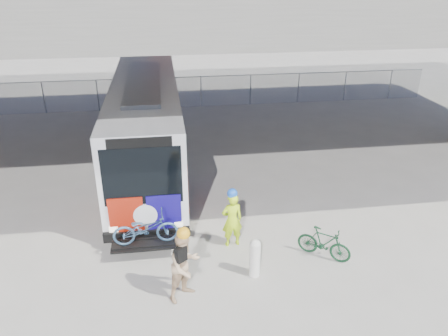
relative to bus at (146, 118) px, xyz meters
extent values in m
plane|color=#9E9991|center=(2.00, -3.83, -2.11)|extent=(160.00, 160.00, 0.00)
cube|color=silver|center=(0.00, -0.02, -0.16)|extent=(2.55, 12.00, 3.20)
cube|color=black|center=(0.00, 0.48, 0.48)|extent=(2.61, 11.00, 1.28)
cube|color=black|center=(0.00, -5.97, 0.23)|extent=(2.24, 0.12, 1.76)
cube|color=black|center=(0.00, -5.97, 1.25)|extent=(1.78, 0.12, 0.30)
cube|color=black|center=(0.00, -6.07, -1.66)|extent=(2.55, 0.20, 0.30)
cube|color=maroon|center=(-0.55, -6.04, -1.01)|extent=(1.00, 0.08, 1.20)
cube|color=#130B68|center=(0.55, -6.04, -1.01)|extent=(1.00, 0.08, 1.20)
cylinder|color=silver|center=(0.00, -6.06, -1.01)|extent=(0.70, 0.06, 0.70)
cube|color=gray|center=(0.00, -0.02, 1.51)|extent=(1.28, 7.20, 0.14)
cube|color=black|center=(0.00, -6.57, -1.66)|extent=(2.00, 0.70, 0.06)
cylinder|color=black|center=(-1.16, -4.42, -1.61)|extent=(0.30, 1.00, 1.00)
cylinder|color=black|center=(1.15, -4.42, -1.61)|extent=(0.30, 1.00, 1.00)
cylinder|color=black|center=(-1.16, 4.18, -1.61)|extent=(0.30, 1.00, 1.00)
cylinder|color=black|center=(1.15, 4.18, -1.61)|extent=(0.30, 1.00, 1.00)
cube|color=maroon|center=(-1.31, -3.82, -0.81)|extent=(0.06, 2.60, 1.70)
cube|color=#130B68|center=(-1.31, -2.22, -0.81)|extent=(0.06, 1.40, 1.70)
cube|color=maroon|center=(1.30, -3.82, -0.81)|extent=(0.06, 2.60, 1.70)
cube|color=#130B68|center=(1.30, -2.22, -0.81)|extent=(0.06, 1.40, 1.70)
imported|color=#3E6489|center=(0.00, -6.57, -1.14)|extent=(1.87, 0.72, 0.97)
cylinder|color=gray|center=(-6.00, 8.17, -1.21)|extent=(0.06, 0.06, 1.80)
cylinder|color=gray|center=(-2.00, 8.17, -1.21)|extent=(0.06, 0.06, 1.80)
cylinder|color=gray|center=(2.00, 8.17, -1.21)|extent=(0.06, 0.06, 1.80)
cylinder|color=gray|center=(6.00, 8.17, -1.21)|extent=(0.06, 0.06, 1.80)
cylinder|color=gray|center=(10.00, 8.17, -1.21)|extent=(0.06, 0.06, 1.80)
cylinder|color=gray|center=(14.00, 8.17, -1.21)|extent=(0.06, 0.06, 1.80)
plane|color=gray|center=(2.00, 8.17, -1.21)|extent=(30.00, 0.00, 30.00)
cube|color=gray|center=(2.00, 8.17, -0.29)|extent=(30.00, 0.05, 0.04)
cube|color=brown|center=(26.00, 36.17, 1.89)|extent=(10.00, 8.00, 8.00)
cylinder|color=silver|center=(2.91, -7.83, -1.61)|extent=(0.30, 0.30, 0.99)
sphere|color=silver|center=(2.91, -7.83, -1.11)|extent=(0.30, 0.30, 0.30)
imported|color=#CDFF1A|center=(2.53, -6.32, -1.24)|extent=(0.69, 0.50, 1.74)
sphere|color=blue|center=(2.53, -6.32, -0.35)|extent=(0.30, 0.30, 0.30)
imported|color=#D5B089|center=(1.00, -8.40, -1.17)|extent=(1.16, 1.11, 1.88)
sphere|color=#F5A619|center=(1.00, -8.40, -0.21)|extent=(0.33, 0.33, 0.33)
cube|color=black|center=(0.91, -8.56, -0.68)|extent=(0.32, 0.30, 0.40)
imported|color=#144024|center=(5.06, -7.32, -1.63)|extent=(1.52, 1.33, 0.95)
camera|label=1|loc=(0.71, -17.26, 5.61)|focal=35.00mm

